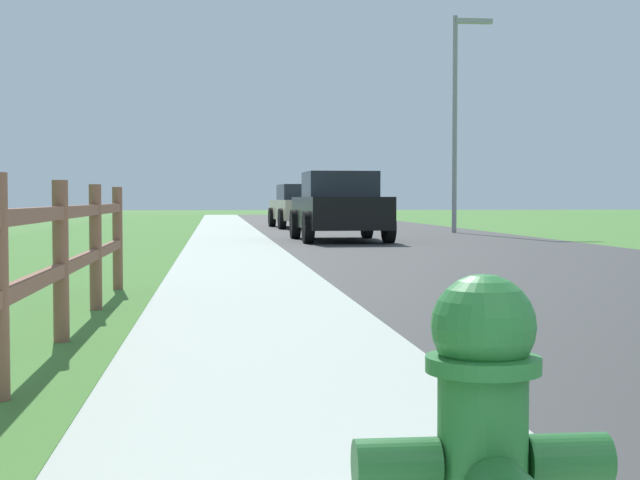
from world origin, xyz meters
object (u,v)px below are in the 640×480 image
at_px(parked_car_beige, 304,206).
at_px(street_lamp, 458,104).
at_px(fire_hydrant, 485,460).
at_px(parked_suv_black, 339,207).

distance_m(parked_car_beige, street_lamp, 7.36).
relative_size(fire_hydrant, street_lamp, 0.13).
bearing_deg(parked_suv_black, fire_hydrant, -96.59).
relative_size(parked_suv_black, parked_car_beige, 0.91).
bearing_deg(parked_suv_black, parked_car_beige, 89.37).
bearing_deg(fire_hydrant, parked_suv_black, 83.41).
height_order(fire_hydrant, parked_car_beige, parked_car_beige).
height_order(parked_suv_black, parked_car_beige, parked_suv_black).
xyz_separation_m(fire_hydrant, street_lamp, (6.58, 25.60, 3.36)).
bearing_deg(street_lamp, fire_hydrant, -104.41).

